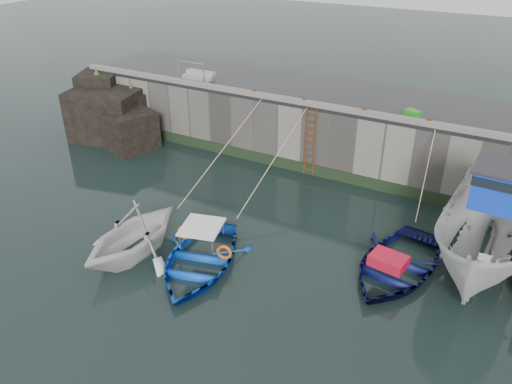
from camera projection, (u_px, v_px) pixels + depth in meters
The scene contains 20 objects.
ground at pixel (233, 325), 14.27m from camera, with size 120.00×120.00×0.00m, color black.
quay_back at pixel (372, 133), 23.15m from camera, with size 30.00×5.00×3.00m, color slate.
road_back at pixel (376, 100), 22.39m from camera, with size 30.00×5.00×0.16m, color black.
kerb_back at pixel (359, 112), 20.50m from camera, with size 30.00×0.30×0.20m, color slate.
algae_back at pixel (351, 179), 21.80m from camera, with size 30.00×0.08×0.50m, color black.
rock_outcrop at pixel (112, 114), 26.15m from camera, with size 5.85×4.24×3.41m.
ladder at pixel (310, 142), 21.97m from camera, with size 0.51×0.08×3.20m.
boat_near_white at pixel (135, 253), 17.37m from camera, with size 3.64×4.22×2.22m, color silver.
boat_near_white_rope at pixel (221, 187), 21.64m from camera, with size 0.04×6.65×3.10m, color tan, non-canonical shape.
boat_near_blue at pixel (199, 265), 16.74m from camera, with size 3.29×4.60×0.95m, color #0C45BD.
boat_near_blue_rope at pixel (272, 198), 20.82m from camera, with size 0.04×6.22×3.10m, color tan, non-canonical shape.
boat_near_navy at pixel (395, 270), 16.51m from camera, with size 3.40×4.76×0.99m, color #0A0F41.
boat_near_navy_rope at pixel (422, 217), 19.47m from camera, with size 0.04×3.75×3.10m, color tan, non-canonical shape.
boat_far_white at pixel (488, 233), 16.26m from camera, with size 3.16×7.73×5.94m.
fish_crate at pixel (412, 114), 20.07m from camera, with size 0.59×0.39×0.33m, color #1D921A.
railing at pixel (199, 75), 25.01m from camera, with size 1.60×1.05×1.00m.
bollard_a at pixel (254, 92), 22.68m from camera, with size 0.18×0.18×0.28m, color #3F1E0F.
bollard_b at pixel (304, 101), 21.62m from camera, with size 0.18×0.18×0.28m, color #3F1E0F.
bollard_c at pixel (365, 111), 20.47m from camera, with size 0.18×0.18×0.28m, color #3F1E0F.
bollard_d at pixel (429, 122), 19.37m from camera, with size 0.18×0.18×0.28m, color #3F1E0F.
Camera 1 is at (5.76, -9.02, 10.20)m, focal length 35.00 mm.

